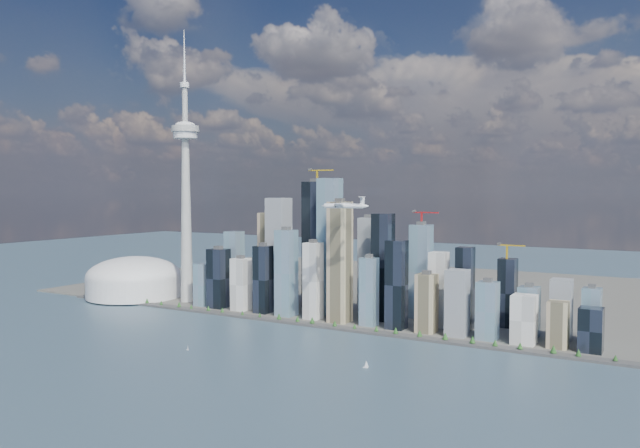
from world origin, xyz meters
The scene contains 10 objects.
ground centered at (0.00, 0.00, 0.00)m, with size 4000.00×4000.00×0.00m, color #35515D.
seawall centered at (0.00, 250.00, 2.00)m, with size 1100.00×22.00×4.00m, color #383838.
land centered at (0.00, 700.00, 1.50)m, with size 1400.00×900.00×3.00m, color #4C4C47.
shoreline_trees centered at (0.00, 250.00, 8.78)m, with size 960.53×7.20×8.80m.
skyscraper_cluster centered at (59.61, 336.82, 84.23)m, with size 736.00×142.00×270.56m.
needle_tower centered at (-300.00, 310.00, 235.84)m, with size 56.00×56.00×550.50m.
dome_stadium centered at (-440.00, 300.00, 39.44)m, with size 200.00×200.00×86.00m.
airplane centered at (112.72, 219.70, 206.83)m, with size 77.03×68.50×18.86m.
sailboat_west centered at (-37.88, 20.82, 2.61)m, with size 5.84×3.01×8.15m.
sailboat_east centered at (224.30, 68.12, 3.42)m, with size 7.73×3.12×10.67m.
Camera 1 is at (571.31, -651.82, 228.80)m, focal length 35.00 mm.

